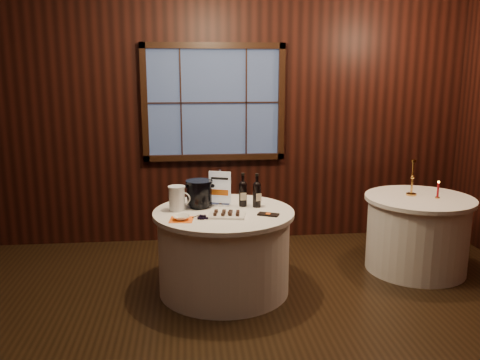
{
  "coord_description": "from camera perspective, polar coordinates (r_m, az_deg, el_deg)",
  "views": [
    {
      "loc": [
        -0.32,
        -3.42,
        2.03
      ],
      "look_at": [
        0.14,
        0.9,
        1.07
      ],
      "focal_mm": 38.0,
      "sensor_mm": 36.0,
      "label": 1
    }
  ],
  "objects": [
    {
      "name": "side_table",
      "position": [
        5.51,
        19.26,
        -5.66
      ],
      "size": [
        1.08,
        1.08,
        0.77
      ],
      "color": "white",
      "rests_on": "ground"
    },
    {
      "name": "sign_stand",
      "position": [
        4.76,
        -2.23,
        -1.52
      ],
      "size": [
        0.2,
        0.15,
        0.34
      ],
      "rotation": [
        0.0,
        0.0,
        -0.35
      ],
      "color": "silver",
      "rests_on": "main_table"
    },
    {
      "name": "grape_bunch",
      "position": [
        4.38,
        -4.22,
        -4.13
      ],
      "size": [
        0.16,
        0.09,
        0.04
      ],
      "rotation": [
        0.0,
        0.0,
        -0.35
      ],
      "color": "black",
      "rests_on": "main_table"
    },
    {
      "name": "red_candle",
      "position": [
        5.4,
        21.33,
        -1.2
      ],
      "size": [
        0.05,
        0.05,
        0.18
      ],
      "color": "gold",
      "rests_on": "side_table"
    },
    {
      "name": "ice_bucket",
      "position": [
        4.71,
        -4.59,
        -1.48
      ],
      "size": [
        0.25,
        0.25,
        0.25
      ],
      "color": "black",
      "rests_on": "main_table"
    },
    {
      "name": "glass_pitcher",
      "position": [
        4.63,
        -7.07,
        -2.03
      ],
      "size": [
        0.21,
        0.16,
        0.22
      ],
      "rotation": [
        0.0,
        0.0,
        -0.34
      ],
      "color": "white",
      "rests_on": "main_table"
    },
    {
      "name": "brass_candlestick",
      "position": [
        5.43,
        18.76,
        -0.26
      ],
      "size": [
        0.1,
        0.1,
        0.37
      ],
      "color": "gold",
      "rests_on": "side_table"
    },
    {
      "name": "ground",
      "position": [
        3.99,
        -0.65,
        -18.17
      ],
      "size": [
        6.0,
        6.0,
        0.0
      ],
      "primitive_type": "plane",
      "color": "black",
      "rests_on": "ground"
    },
    {
      "name": "chocolate_box",
      "position": [
        4.47,
        3.2,
        -3.88
      ],
      "size": [
        0.2,
        0.16,
        0.02
      ],
      "primitive_type": "cube",
      "rotation": [
        0.0,
        0.0,
        -0.44
      ],
      "color": "black",
      "rests_on": "main_table"
    },
    {
      "name": "orange_napkin",
      "position": [
        4.37,
        -6.59,
        -4.44
      ],
      "size": [
        0.22,
        0.22,
        0.0
      ],
      "primitive_type": "cube",
      "rotation": [
        0.0,
        0.0,
        -0.11
      ],
      "color": "orange",
      "rests_on": "main_table"
    },
    {
      "name": "port_bottle_right",
      "position": [
        4.7,
        1.91,
        -1.42
      ],
      "size": [
        0.08,
        0.09,
        0.32
      ],
      "rotation": [
        0.0,
        0.0,
        0.35
      ],
      "color": "black",
      "rests_on": "main_table"
    },
    {
      "name": "port_bottle_left",
      "position": [
        4.73,
        0.33,
        -1.34
      ],
      "size": [
        0.08,
        0.08,
        0.32
      ],
      "rotation": [
        0.0,
        0.0,
        0.01
      ],
      "color": "black",
      "rests_on": "main_table"
    },
    {
      "name": "cracker_bowl",
      "position": [
        4.36,
        -6.6,
        -4.2
      ],
      "size": [
        0.15,
        0.15,
        0.03
      ],
      "primitive_type": "imported",
      "rotation": [
        0.0,
        0.0,
        0.05
      ],
      "color": "white",
      "rests_on": "orange_napkin"
    },
    {
      "name": "back_wall",
      "position": [
        5.94,
        -2.97,
        7.67
      ],
      "size": [
        6.0,
        0.1,
        3.0
      ],
      "color": "black",
      "rests_on": "ground"
    },
    {
      "name": "chocolate_plate",
      "position": [
        4.43,
        -1.48,
        -3.87
      ],
      "size": [
        0.35,
        0.27,
        0.05
      ],
      "rotation": [
        0.0,
        0.0,
        -0.19
      ],
      "color": "white",
      "rests_on": "main_table"
    },
    {
      "name": "main_table",
      "position": [
        4.73,
        -1.81,
        -7.94
      ],
      "size": [
        1.28,
        1.28,
        0.77
      ],
      "color": "white",
      "rests_on": "ground"
    }
  ]
}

